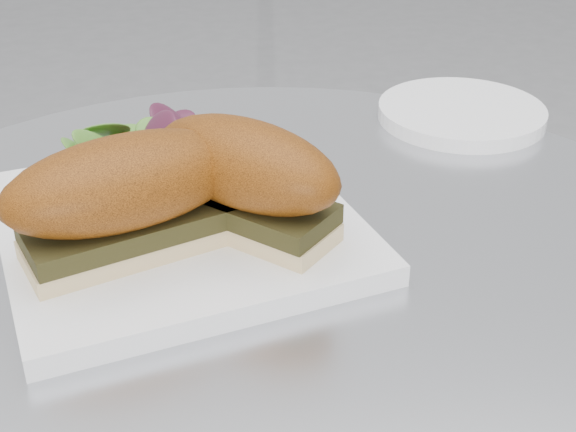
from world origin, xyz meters
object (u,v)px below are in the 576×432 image
Objects in this scene: sandwich_right at (245,175)px; saucer at (461,113)px; plate at (177,226)px; sandwich_left at (127,194)px.

sandwich_right reaches higher than saucer.
sandwich_left reaches higher than plate.
plate is 0.07m from sandwich_right.
sandwich_left reaches higher than saucer.
sandwich_right is (0.08, 0.02, 0.00)m from sandwich_left.
saucer is at bearing 13.69° from sandwich_left.
plate is 0.33m from saucer.
sandwich_left is at bearing -125.82° from plate.
plate is 1.60× the size of sandwich_right.
sandwich_left is (-0.03, -0.04, 0.05)m from plate.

